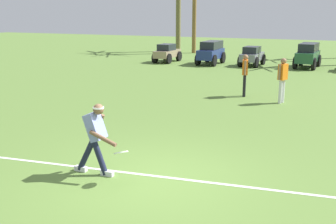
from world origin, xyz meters
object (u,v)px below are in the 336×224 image
at_px(frisbee_thrower, 95,135).
at_px(teammate_deep, 245,71).
at_px(parked_car_slot_d, 308,55).
at_px(parked_car_slot_c, 252,56).
at_px(parked_car_slot_a, 167,53).
at_px(parked_car_slot_b, 211,52).
at_px(teammate_near_sideline, 283,76).
at_px(frisbee_in_flight, 121,152).

bearing_deg(frisbee_thrower, teammate_deep, 82.72).
bearing_deg(parked_car_slot_d, parked_car_slot_c, -173.69).
height_order(frisbee_thrower, parked_car_slot_a, frisbee_thrower).
xyz_separation_m(parked_car_slot_c, parked_car_slot_d, (3.02, 0.33, 0.16)).
distance_m(parked_car_slot_b, parked_car_slot_c, 2.39).
xyz_separation_m(parked_car_slot_b, parked_car_slot_d, (5.40, 0.53, 0.00)).
bearing_deg(teammate_near_sideline, parked_car_slot_a, 130.81).
distance_m(frisbee_in_flight, parked_car_slot_d, 18.12).
bearing_deg(parked_car_slot_c, frisbee_thrower, -88.95).
bearing_deg(frisbee_thrower, teammate_near_sideline, 72.30).
relative_size(teammate_deep, parked_car_slot_c, 0.69).
xyz_separation_m(frisbee_thrower, parked_car_slot_d, (2.70, 17.79, -0.08)).
xyz_separation_m(frisbee_thrower, frisbee_in_flight, (0.67, -0.22, -0.20)).
height_order(teammate_near_sideline, parked_car_slot_b, teammate_near_sideline).
height_order(teammate_deep, parked_car_slot_c, teammate_deep).
relative_size(teammate_near_sideline, teammate_deep, 1.00).
distance_m(parked_car_slot_a, parked_car_slot_c, 5.18).
bearing_deg(parked_car_slot_a, parked_car_slot_c, 2.05).
bearing_deg(teammate_near_sideline, parked_car_slot_c, 106.78).
bearing_deg(parked_car_slot_c, frisbee_in_flight, -86.80).
bearing_deg(frisbee_in_flight, teammate_near_sideline, 77.10).
distance_m(frisbee_in_flight, parked_car_slot_a, 18.54).
bearing_deg(frisbee_thrower, parked_car_slot_b, 98.88).
relative_size(frisbee_in_flight, parked_car_slot_c, 0.17).
bearing_deg(teammate_deep, frisbee_in_flight, -92.82).
bearing_deg(parked_car_slot_b, frisbee_in_flight, -79.11).
distance_m(teammate_near_sideline, teammate_deep, 1.59).
height_order(parked_car_slot_b, parked_car_slot_d, same).
relative_size(teammate_near_sideline, parked_car_slot_d, 0.63).
bearing_deg(teammate_near_sideline, frisbee_thrower, -107.70).
distance_m(parked_car_slot_c, parked_car_slot_d, 3.04).
bearing_deg(teammate_deep, parked_car_slot_b, 113.78).
xyz_separation_m(parked_car_slot_a, parked_car_slot_d, (8.19, 0.52, 0.16)).
bearing_deg(frisbee_in_flight, parked_car_slot_c, 93.20).
bearing_deg(teammate_deep, parked_car_slot_d, 80.10).
relative_size(teammate_deep, parked_car_slot_d, 0.63).
relative_size(frisbee_in_flight, parked_car_slot_d, 0.15).
xyz_separation_m(parked_car_slot_b, parked_car_slot_c, (2.38, 0.19, -0.16)).
distance_m(frisbee_thrower, parked_car_slot_c, 17.46).
distance_m(frisbee_in_flight, parked_car_slot_b, 17.80).
bearing_deg(parked_car_slot_d, parked_car_slot_a, -176.38).
height_order(frisbee_in_flight, parked_car_slot_b, parked_car_slot_b).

